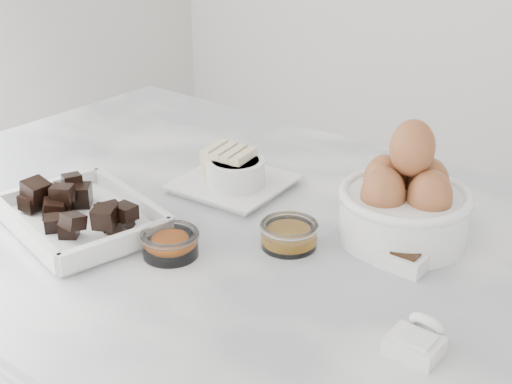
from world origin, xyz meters
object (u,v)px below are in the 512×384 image
at_px(sugar_ramekin, 236,175).
at_px(salt_spoon, 417,340).
at_px(egg_bowl, 405,202).
at_px(chocolate_dish, 81,212).
at_px(vanilla_spoon, 407,254).
at_px(honey_bowl, 289,234).
at_px(butter_plate, 232,175).
at_px(zest_bowl, 170,242).

bearing_deg(sugar_ramekin, salt_spoon, -24.23).
bearing_deg(egg_bowl, chocolate_dish, -145.26).
bearing_deg(salt_spoon, vanilla_spoon, 121.39).
bearing_deg(sugar_ramekin, honey_bowl, -27.30).
distance_m(egg_bowl, salt_spoon, 0.26).
relative_size(chocolate_dish, butter_plate, 1.51).
distance_m(sugar_ramekin, salt_spoon, 0.46).
bearing_deg(honey_bowl, salt_spoon, -22.01).
distance_m(vanilla_spoon, salt_spoon, 0.18).
relative_size(chocolate_dish, egg_bowl, 1.46).
bearing_deg(zest_bowl, egg_bowl, 46.99).
height_order(sugar_ramekin, honey_bowl, sugar_ramekin).
height_order(sugar_ramekin, vanilla_spoon, sugar_ramekin).
xyz_separation_m(zest_bowl, salt_spoon, (0.36, 0.02, -0.00)).
bearing_deg(honey_bowl, egg_bowl, 46.52).
relative_size(egg_bowl, salt_spoon, 2.66).
xyz_separation_m(egg_bowl, vanilla_spoon, (0.04, -0.06, -0.04)).
height_order(chocolate_dish, salt_spoon, chocolate_dish).
xyz_separation_m(zest_bowl, vanilla_spoon, (0.26, 0.18, -0.00)).
relative_size(honey_bowl, zest_bowl, 1.02).
distance_m(chocolate_dish, salt_spoon, 0.51).
relative_size(butter_plate, sugar_ramekin, 1.92).
xyz_separation_m(butter_plate, zest_bowl, (0.08, -0.22, -0.00)).
distance_m(sugar_ramekin, zest_bowl, 0.22).
bearing_deg(egg_bowl, butter_plate, -175.99).
distance_m(butter_plate, honey_bowl, 0.21).
relative_size(chocolate_dish, honey_bowl, 3.30).
bearing_deg(egg_bowl, salt_spoon, -58.05).
xyz_separation_m(honey_bowl, salt_spoon, (0.25, -0.10, -0.00)).
bearing_deg(salt_spoon, honey_bowl, 157.99).
distance_m(chocolate_dish, sugar_ramekin, 0.25).
height_order(sugar_ramekin, salt_spoon, sugar_ramekin).
bearing_deg(honey_bowl, chocolate_dish, -151.51).
bearing_deg(butter_plate, sugar_ramekin, -29.52).
height_order(sugar_ramekin, zest_bowl, sugar_ramekin).
relative_size(zest_bowl, vanilla_spoon, 1.06).
bearing_deg(salt_spoon, sugar_ramekin, 155.77).
bearing_deg(honey_bowl, zest_bowl, -132.55).
distance_m(chocolate_dish, zest_bowl, 0.16).
bearing_deg(honey_bowl, butter_plate, 152.52).
relative_size(egg_bowl, zest_bowl, 2.31).
height_order(egg_bowl, salt_spoon, egg_bowl).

